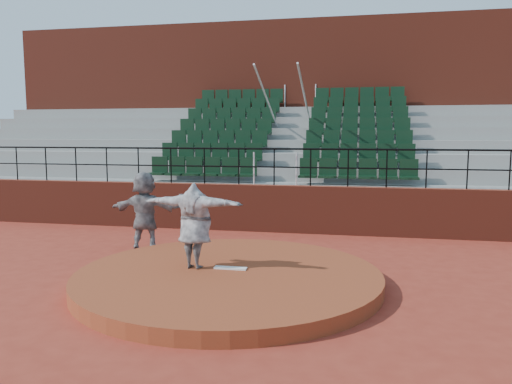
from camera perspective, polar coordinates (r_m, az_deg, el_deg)
ground at (r=9.21m, az=-3.16°, el=-10.51°), size 90.00×90.00×0.00m
pitchers_mound at (r=9.17m, az=-3.17°, el=-9.76°), size 5.50×5.50×0.25m
pitching_rubber at (r=9.27m, az=-2.93°, el=-8.68°), size 0.60×0.15×0.03m
boundary_wall at (r=13.84m, az=2.07°, el=-1.89°), size 24.00×0.30×1.30m
wall_railing at (r=13.70m, az=2.09°, el=3.82°), size 24.04×0.05×1.03m
seating_deck at (r=17.34m, az=4.06°, el=2.48°), size 24.00×5.97×4.63m
press_box_facade at (r=21.23m, az=5.52°, el=8.94°), size 24.00×3.00×7.10m
pitcher at (r=9.24m, az=-7.03°, el=-3.83°), size 1.99×0.77×1.58m
fielder at (r=11.85m, az=-12.57°, el=-2.15°), size 1.75×0.62×1.86m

